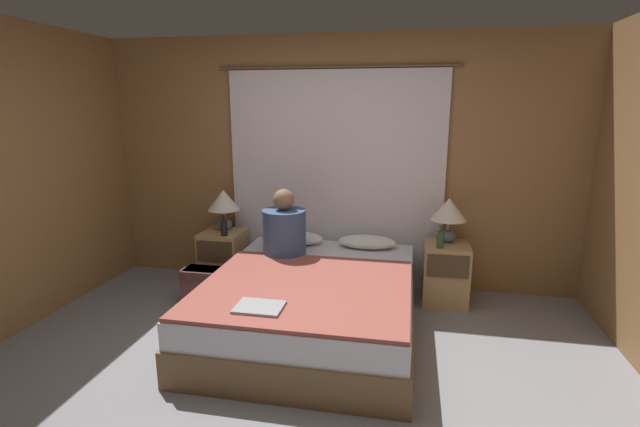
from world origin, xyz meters
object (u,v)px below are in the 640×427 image
(person_left_in_bed, at_px, (284,230))
(beer_bottle_on_right_stand, at_px, (440,239))
(nightstand_left, at_px, (223,258))
(bed, at_px, (313,303))
(backpack_on_floor, at_px, (203,284))
(lamp_right, at_px, (449,212))
(lamp_left, at_px, (224,203))
(laptop_on_bed, at_px, (259,307))
(beer_bottle_on_left_stand, at_px, (224,228))
(pillow_left, at_px, (295,238))
(pillow_right, at_px, (367,242))
(nightstand_right, at_px, (445,273))

(person_left_in_bed, relative_size, beer_bottle_on_right_stand, 2.90)
(nightstand_left, xyz_separation_m, beer_bottle_on_right_stand, (2.14, -0.12, 0.37))
(bed, bearing_deg, backpack_on_floor, 165.09)
(nightstand_left, bearing_deg, lamp_right, 1.91)
(lamp_left, bearing_deg, laptop_on_bed, -60.50)
(person_left_in_bed, distance_m, beer_bottle_on_left_stand, 0.70)
(nightstand_left, relative_size, pillow_left, 1.02)
(nightstand_left, height_order, laptop_on_bed, nightstand_left)
(beer_bottle_on_left_stand, bearing_deg, person_left_in_bed, -16.01)
(laptop_on_bed, bearing_deg, nightstand_left, 120.68)
(pillow_left, bearing_deg, pillow_right, 0.00)
(nightstand_right, relative_size, beer_bottle_on_left_stand, 2.73)
(bed, relative_size, nightstand_right, 3.61)
(bed, xyz_separation_m, person_left_in_bed, (-0.36, 0.47, 0.48))
(nightstand_right, distance_m, beer_bottle_on_right_stand, 0.39)
(beer_bottle_on_right_stand, xyz_separation_m, backpack_on_floor, (-2.15, -0.36, -0.45))
(backpack_on_floor, bearing_deg, lamp_left, 89.37)
(lamp_right, xyz_separation_m, laptop_on_bed, (-1.31, -1.59, -0.35))
(bed, relative_size, pillow_left, 3.69)
(bed, bearing_deg, pillow_left, 113.00)
(bed, distance_m, beer_bottle_on_right_stand, 1.30)
(pillow_right, distance_m, beer_bottle_on_right_stand, 0.71)
(person_left_in_bed, relative_size, beer_bottle_on_left_stand, 2.96)
(pillow_right, xyz_separation_m, beer_bottle_on_right_stand, (0.67, -0.18, 0.12))
(nightstand_right, distance_m, lamp_left, 2.29)
(lamp_right, xyz_separation_m, beer_bottle_on_right_stand, (-0.07, -0.20, -0.21))
(nightstand_left, xyz_separation_m, laptop_on_bed, (0.90, -1.52, 0.22))
(person_left_in_bed, xyz_separation_m, beer_bottle_on_right_stand, (1.40, 0.19, -0.06))
(bed, xyz_separation_m, pillow_right, (0.36, 0.85, 0.30))
(person_left_in_bed, bearing_deg, laptop_on_bed, -82.54)
(nightstand_left, relative_size, lamp_left, 1.36)
(backpack_on_floor, bearing_deg, nightstand_left, 89.27)
(pillow_right, bearing_deg, beer_bottle_on_right_stand, -15.33)
(lamp_right, height_order, pillow_right, lamp_right)
(nightstand_right, relative_size, pillow_right, 1.02)
(lamp_left, xyz_separation_m, pillow_left, (0.75, -0.01, -0.33))
(bed, relative_size, nightstand_left, 3.61)
(nightstand_right, xyz_separation_m, pillow_left, (-1.47, 0.06, 0.25))
(lamp_right, distance_m, beer_bottle_on_left_stand, 2.16)
(lamp_right, xyz_separation_m, backpack_on_floor, (-2.22, -0.56, -0.66))
(nightstand_right, xyz_separation_m, beer_bottle_on_right_stand, (-0.07, -0.12, 0.37))
(laptop_on_bed, bearing_deg, lamp_left, 119.50)
(nightstand_left, bearing_deg, backpack_on_floor, -90.73)
(person_left_in_bed, distance_m, beer_bottle_on_right_stand, 1.41)
(nightstand_left, height_order, lamp_right, lamp_right)
(nightstand_right, distance_m, laptop_on_bed, 2.02)
(nightstand_right, height_order, laptop_on_bed, nightstand_right)
(laptop_on_bed, bearing_deg, pillow_left, 95.48)
(nightstand_left, bearing_deg, beer_bottle_on_left_stand, -58.18)
(pillow_right, height_order, laptop_on_bed, pillow_right)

